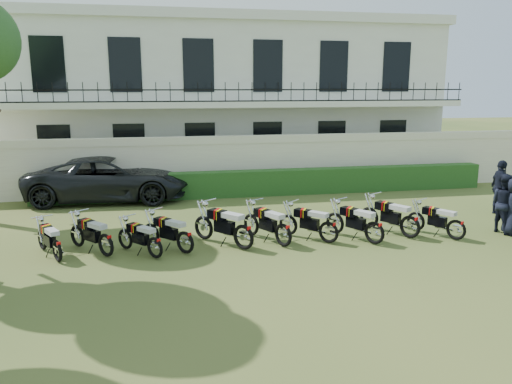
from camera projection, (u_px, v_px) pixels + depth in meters
The scene contains 17 objects.
ground at pixel (293, 255), 12.78m from camera, with size 100.00×100.00×0.00m, color #344A1D.
perimeter_wall at pixel (242, 164), 20.22m from camera, with size 30.00×0.35×2.30m.
hedge at pixel (270, 183), 19.78m from camera, with size 18.00×0.60×1.00m, color #1D4719.
building at pixel (222, 97), 25.41m from camera, with size 20.40×9.60×7.40m.
motorcycle_0 at pixel (57, 246), 12.17m from camera, with size 0.92×1.57×0.95m.
motorcycle_1 at pixel (106, 240), 12.53m from camera, with size 1.28×1.49×1.02m.
motorcycle_2 at pixel (155, 242), 12.42m from camera, with size 1.20×1.36×0.94m.
motorcycle_3 at pixel (185, 237), 12.76m from camera, with size 1.33×1.43×1.01m.
motorcycle_4 at pixel (244, 231), 13.05m from camera, with size 1.46×1.68×1.16m.
motorcycle_5 at pixel (283, 229), 13.32m from camera, with size 1.05×1.79×1.08m.
motorcycle_6 at pixel (329, 227), 13.62m from camera, with size 1.38×1.44×1.04m.
motorcycle_7 at pixel (375, 227), 13.53m from camera, with size 1.13×1.73×1.08m.
motorcycle_8 at pixel (410, 221), 14.06m from camera, with size 1.13×1.79×1.11m.
motorcycle_9 at pixel (457, 225), 13.91m from camera, with size 1.04×1.57×0.99m.
suv at pixel (109, 179), 18.80m from camera, with size 2.74×5.95×1.65m, color black.
officer_4 at pixel (505, 203), 14.65m from camera, with size 0.86×0.67×1.76m, color black.
officer_5 at pixel (500, 188), 16.64m from camera, with size 1.08×0.45×1.85m, color black.
Camera 1 is at (-3.25, -11.76, 4.25)m, focal length 35.00 mm.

